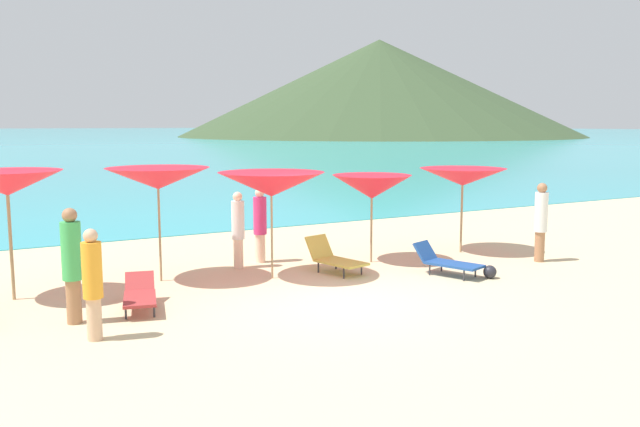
# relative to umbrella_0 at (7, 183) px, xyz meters

# --- Properties ---
(ground_plane) EXTENTS (50.00, 100.00, 0.30)m
(ground_plane) POSITION_rel_umbrella_0_xyz_m (5.10, 7.02, -2.29)
(ground_plane) COLOR beige
(headland_hill) EXTENTS (98.27, 98.27, 23.49)m
(headland_hill) POSITION_rel_umbrella_0_xyz_m (93.43, 124.79, 9.60)
(headland_hill) COLOR #384C2D
(headland_hill) RESTS_ON ground_plane
(umbrella_0) EXTENTS (2.09, 2.09, 2.37)m
(umbrella_0) POSITION_rel_umbrella_0_xyz_m (0.00, 0.00, 0.00)
(umbrella_0) COLOR #9E7F59
(umbrella_0) RESTS_ON ground_plane
(umbrella_1) EXTENTS (2.14, 2.14, 2.33)m
(umbrella_1) POSITION_rel_umbrella_0_xyz_m (2.77, 0.11, -0.03)
(umbrella_1) COLOR #9E7F59
(umbrella_1) RESTS_ON ground_plane
(umbrella_2) EXTENTS (2.43, 2.43, 2.22)m
(umbrella_2) POSITION_rel_umbrella_0_xyz_m (4.86, -0.79, -0.17)
(umbrella_2) COLOR #9E7F59
(umbrella_2) RESTS_ON ground_plane
(umbrella_3) EXTENTS (1.88, 1.88, 2.04)m
(umbrella_3) POSITION_rel_umbrella_0_xyz_m (7.58, -0.44, -0.38)
(umbrella_3) COLOR #9E7F59
(umbrella_3) RESTS_ON ground_plane
(umbrella_4) EXTENTS (2.16, 2.16, 2.11)m
(umbrella_4) POSITION_rel_umbrella_0_xyz_m (10.21, -0.55, -0.25)
(umbrella_4) COLOR #9E7F59
(umbrella_4) RESTS_ON ground_plane
(lounge_chair_0) EXTENTS (1.02, 1.57, 0.65)m
(lounge_chair_0) POSITION_rel_umbrella_0_xyz_m (8.23, -2.34, -1.84)
(lounge_chair_0) COLOR #1E478C
(lounge_chair_0) RESTS_ON ground_plane
(lounge_chair_1) EXTENTS (0.88, 1.56, 0.53)m
(lounge_chair_1) POSITION_rel_umbrella_0_xyz_m (1.85, -1.81, -1.86)
(lounge_chair_1) COLOR #A53333
(lounge_chair_1) RESTS_ON ground_plane
(lounge_chair_2) EXTENTS (0.93, 1.52, 0.74)m
(lounge_chair_2) POSITION_rel_umbrella_0_xyz_m (6.28, -0.95, -1.82)
(lounge_chair_2) COLOR #D8BF4C
(lounge_chair_2) RESTS_ON ground_plane
(beachgoer_0) EXTENTS (0.29, 0.29, 1.69)m
(beachgoer_0) POSITION_rel_umbrella_0_xyz_m (0.84, -3.12, -1.24)
(beachgoer_0) COLOR #DBAA84
(beachgoer_0) RESTS_ON ground_plane
(beachgoer_1) EXTENTS (0.29, 0.29, 1.71)m
(beachgoer_1) POSITION_rel_umbrella_0_xyz_m (4.64, 0.49, -1.22)
(beachgoer_1) COLOR beige
(beachgoer_1) RESTS_ON ground_plane
(beachgoer_2) EXTENTS (0.31, 0.31, 1.73)m
(beachgoer_2) POSITION_rel_umbrella_0_xyz_m (5.32, 0.80, -1.22)
(beachgoer_2) COLOR beige
(beachgoer_2) RESTS_ON ground_plane
(beachgoer_3) EXTENTS (0.32, 0.32, 1.89)m
(beachgoer_3) POSITION_rel_umbrella_0_xyz_m (0.72, -2.09, -1.13)
(beachgoer_3) COLOR #A3704C
(beachgoer_3) RESTS_ON ground_plane
(beachgoer_4) EXTENTS (0.30, 0.30, 1.85)m
(beachgoer_4) POSITION_rel_umbrella_0_xyz_m (11.04, -2.33, -1.14)
(beachgoer_4) COLOR #A3704C
(beachgoer_4) RESTS_ON ground_plane
(beach_ball) EXTENTS (0.28, 0.28, 0.28)m
(beach_ball) POSITION_rel_umbrella_0_xyz_m (8.82, -3.04, -2.00)
(beach_ball) COLOR #26262D
(beach_ball) RESTS_ON ground_plane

